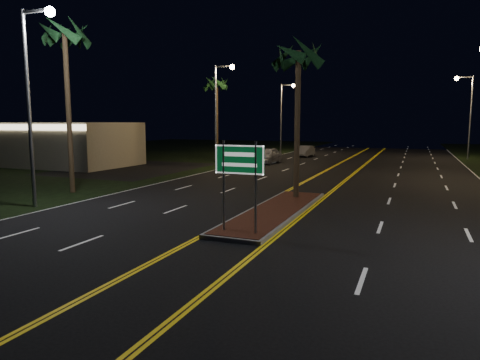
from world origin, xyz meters
The scene contains 14 objects.
ground centered at (0.00, 0.00, 0.00)m, with size 120.00×120.00×0.00m, color black.
grass_left centered at (-30.00, 25.00, 0.00)m, with size 40.00×110.00×0.01m, color black.
median_island centered at (0.00, 7.00, 0.08)m, with size 2.25×10.25×0.17m.
highway_sign centered at (0.00, 2.80, 2.40)m, with size 1.80×0.08×3.20m.
commercial_building centered at (-26.00, 19.99, 2.00)m, with size 15.00×8.12×4.00m.
streetlight_left_near centered at (-10.61, 4.00, 5.66)m, with size 1.91×0.44×9.00m.
streetlight_left_mid centered at (-10.61, 24.00, 5.66)m, with size 1.91×0.44×9.00m.
streetlight_left_far centered at (-10.61, 44.00, 5.66)m, with size 1.91×0.44×9.00m.
streetlight_right_far centered at (10.61, 42.00, 5.66)m, with size 1.91×0.44×9.00m.
palm_median centered at (0.00, 10.50, 7.28)m, with size 2.40×2.40×8.30m.
palm_left_near centered at (-12.50, 8.00, 8.68)m, with size 2.40×2.40×9.80m.
palm_left_far centered at (-12.80, 28.00, 7.75)m, with size 2.40×2.40×8.80m.
car_near centered at (-7.86, 29.24, 0.90)m, with size 2.32×5.42×1.81m, color #BBBCC2.
car_far centered at (-6.47, 39.06, 0.74)m, with size 1.91×4.47×1.49m, color #AAADB3.
Camera 1 is at (5.58, -10.77, 3.95)m, focal length 32.00 mm.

